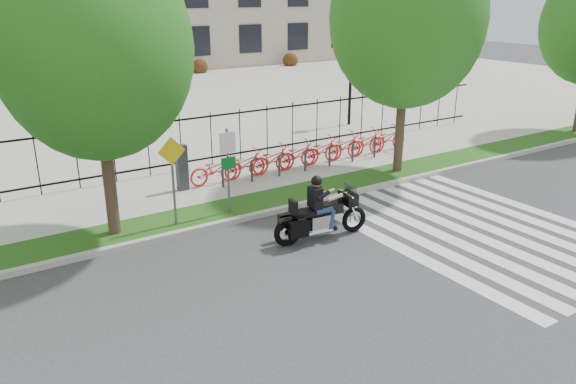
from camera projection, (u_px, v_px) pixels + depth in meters
ground at (339, 274)px, 13.12m from camera, size 120.00×120.00×0.00m
curb at (252, 216)px, 16.34m from camera, size 60.00×0.20×0.15m
grass_verge at (238, 207)px, 17.01m from camera, size 60.00×1.50×0.15m
sidewalk at (203, 185)px, 18.98m from camera, size 60.00×3.50×0.15m
plaza at (75, 105)px, 32.84m from camera, size 80.00×34.00×0.10m
crosswalk_stripes at (476, 229)px, 15.61m from camera, size 5.70×8.00×0.01m
iron_fence at (181, 144)px, 20.00m from camera, size 30.00×0.06×2.00m
lamp_post_right at (351, 60)px, 26.68m from camera, size 1.06×0.70×4.25m
street_tree_1 at (95, 48)px, 13.44m from camera, size 4.77×4.77×7.56m
street_tree_2 at (407, 18)px, 18.59m from camera, size 5.23×5.23×8.31m
bike_share_station at (308, 153)px, 20.74m from camera, size 10.02×0.87×1.50m
sign_pole_regulatory at (228, 160)px, 15.91m from camera, size 0.50×0.09×2.50m
sign_pole_warning at (173, 169)px, 15.05m from camera, size 0.78×0.09×2.49m
motorcycle_rider at (321, 213)px, 14.81m from camera, size 2.78×0.95×2.15m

